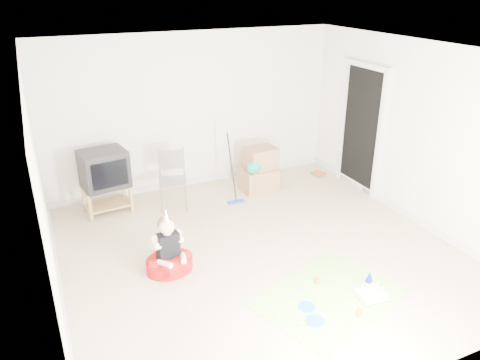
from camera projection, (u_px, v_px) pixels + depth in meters
name	position (u px, v px, depth m)	size (l,w,h in m)	color
ground	(259.00, 251.00, 6.23)	(5.00, 5.00, 0.00)	#C4AB8D
doorway_recess	(361.00, 130.00, 7.77)	(0.02, 0.90, 2.05)	black
tv_stand	(107.00, 196.00, 7.21)	(0.73, 0.50, 0.43)	olive
crt_tv	(104.00, 169.00, 7.03)	(0.66, 0.54, 0.57)	black
folding_chair	(173.00, 181.00, 7.25)	(0.51, 0.50, 0.93)	gray
cardboard_boxes	(259.00, 170.00, 7.93)	(0.62, 0.49, 0.74)	#A1704D
floor_mop	(236.00, 188.00, 7.48)	(0.27, 0.37, 1.09)	#223CAD
book_pile	(319.00, 174.00, 8.64)	(0.22, 0.26, 0.05)	#297C3A
seated_woman	(169.00, 257.00, 5.77)	(0.66, 0.66, 0.85)	#B21010
party_mat	(329.00, 297.00, 5.34)	(1.61, 1.17, 0.01)	#FF3587
birthday_cake	(371.00, 295.00, 5.31)	(0.32, 0.27, 0.14)	silver
blue_plate_near	(307.00, 307.00, 5.17)	(0.19, 0.19, 0.01)	blue
blue_plate_far	(315.00, 321.00, 4.96)	(0.21, 0.21, 0.01)	blue
orange_cup_near	(318.00, 281.00, 5.56)	(0.06, 0.06, 0.07)	#CA6716
orange_cup_far	(359.00, 313.00, 5.03)	(0.07, 0.07, 0.08)	#CA6716
blue_party_hat	(370.00, 277.00, 5.58)	(0.10, 0.10, 0.14)	#1B23C3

